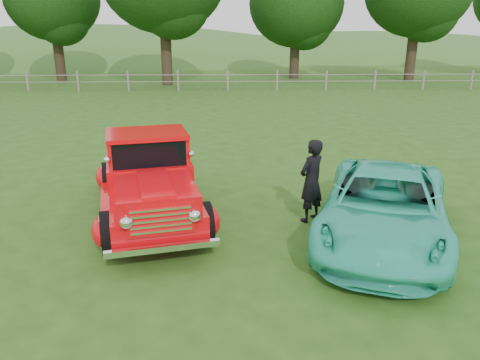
{
  "coord_description": "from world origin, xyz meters",
  "views": [
    {
      "loc": [
        -0.09,
        -6.76,
        3.72
      ],
      "look_at": [
        0.14,
        1.2,
        1.1
      ],
      "focal_mm": 35.0,
      "sensor_mm": 36.0,
      "label": 1
    }
  ],
  "objects_px": {
    "tree_near_east": "(296,4)",
    "teal_sedan": "(385,207)",
    "red_pickup": "(149,179)",
    "man": "(311,181)"
  },
  "relations": [
    {
      "from": "tree_near_east",
      "to": "teal_sedan",
      "type": "bearing_deg",
      "value": -94.64
    },
    {
      "from": "tree_near_east",
      "to": "red_pickup",
      "type": "height_order",
      "value": "tree_near_east"
    },
    {
      "from": "tree_near_east",
      "to": "teal_sedan",
      "type": "height_order",
      "value": "tree_near_east"
    },
    {
      "from": "red_pickup",
      "to": "man",
      "type": "bearing_deg",
      "value": -19.22
    },
    {
      "from": "teal_sedan",
      "to": "man",
      "type": "relative_size",
      "value": 2.79
    },
    {
      "from": "tree_near_east",
      "to": "red_pickup",
      "type": "xyz_separation_m",
      "value": [
        -6.66,
        -26.78,
        -4.45
      ]
    },
    {
      "from": "tree_near_east",
      "to": "red_pickup",
      "type": "relative_size",
      "value": 1.59
    },
    {
      "from": "teal_sedan",
      "to": "tree_near_east",
      "type": "bearing_deg",
      "value": 105.66
    },
    {
      "from": "tree_near_east",
      "to": "red_pickup",
      "type": "distance_m",
      "value": 27.95
    },
    {
      "from": "teal_sedan",
      "to": "man",
      "type": "distance_m",
      "value": 1.51
    }
  ]
}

